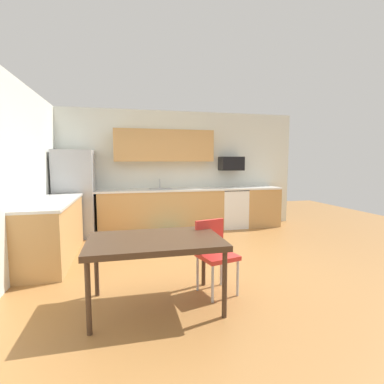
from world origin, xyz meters
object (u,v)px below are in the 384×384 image
refrigerator (75,194)px  dining_table (155,244)px  microwave (231,164)px  oven_range (232,208)px  chair_near_table (214,250)px

refrigerator → dining_table: (1.29, -3.29, -0.21)m
microwave → dining_table: bearing=-121.9°
oven_range → microwave: (-0.00, 0.10, 1.05)m
microwave → refrigerator: bearing=-177.0°
refrigerator → dining_table: refrigerator is taller
oven_range → chair_near_table: oven_range is taller
refrigerator → microwave: refrigerator is taller
oven_range → dining_table: size_ratio=0.65×
refrigerator → chair_near_table: refrigerator is taller
dining_table → chair_near_table: chair_near_table is taller
microwave → dining_table: size_ratio=0.39×
refrigerator → chair_near_table: size_ratio=2.10×
oven_range → dining_table: (-2.17, -3.37, 0.23)m
dining_table → refrigerator: bearing=111.5°
oven_range → microwave: 1.05m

